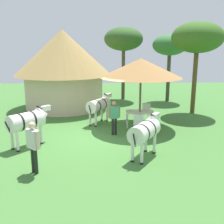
% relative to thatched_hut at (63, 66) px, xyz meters
% --- Properties ---
extents(ground_plane, '(36.00, 36.00, 0.00)m').
position_rel_thatched_hut_xyz_m(ground_plane, '(2.09, -6.00, -2.70)').
color(ground_plane, '#427635').
extents(thatched_hut, '(6.05, 6.05, 4.91)m').
position_rel_thatched_hut_xyz_m(thatched_hut, '(0.00, 0.00, 0.00)').
color(thatched_hut, beige).
rests_on(thatched_hut, ground_plane).
extents(shade_umbrella, '(3.95, 3.95, 3.34)m').
position_rel_thatched_hut_xyz_m(shade_umbrella, '(4.29, -4.30, 0.18)').
color(shade_umbrella, brown).
rests_on(shade_umbrella, ground_plane).
extents(patio_dining_table, '(1.41, 0.94, 0.74)m').
position_rel_thatched_hut_xyz_m(patio_dining_table, '(4.29, -4.30, -2.05)').
color(patio_dining_table, silver).
rests_on(patio_dining_table, ground_plane).
extents(patio_chair_east_end, '(0.57, 0.56, 0.90)m').
position_rel_thatched_hut_xyz_m(patio_chair_east_end, '(4.78, -3.18, -2.18)').
color(patio_chair_east_end, white).
rests_on(patio_chair_east_end, ground_plane).
extents(patio_chair_near_lawn, '(0.51, 0.49, 0.90)m').
position_rel_thatched_hut_xyz_m(patio_chair_near_lawn, '(4.06, -5.50, -2.18)').
color(patio_chair_near_lawn, silver).
rests_on(patio_chair_near_lawn, ground_plane).
extents(guest_beside_umbrella, '(0.54, 0.30, 1.54)m').
position_rel_thatched_hut_xyz_m(guest_beside_umbrella, '(2.95, -5.63, -1.77)').
color(guest_beside_umbrella, black).
rests_on(guest_beside_umbrella, ground_plane).
extents(standing_watcher, '(0.47, 0.47, 1.67)m').
position_rel_thatched_hut_xyz_m(standing_watcher, '(0.28, -9.32, -1.70)').
color(standing_watcher, black).
rests_on(standing_watcher, ground_plane).
extents(zebra_nearest_camera, '(1.58, 1.71, 1.58)m').
position_rel_thatched_hut_xyz_m(zebra_nearest_camera, '(-0.54, -6.94, -1.67)').
color(zebra_nearest_camera, silver).
rests_on(zebra_nearest_camera, ground_plane).
extents(zebra_by_umbrella, '(1.35, 1.89, 1.50)m').
position_rel_thatched_hut_xyz_m(zebra_by_umbrella, '(2.27, -3.74, -1.74)').
color(zebra_by_umbrella, silver).
rests_on(zebra_by_umbrella, ground_plane).
extents(zebra_toward_hut, '(1.41, 1.84, 1.51)m').
position_rel_thatched_hut_xyz_m(zebra_toward_hut, '(3.92, -8.19, -1.73)').
color(zebra_toward_hut, silver).
rests_on(zebra_toward_hut, ground_plane).
extents(acacia_tree_behind_hut, '(2.93, 2.93, 5.26)m').
position_rel_thatched_hut_xyz_m(acacia_tree_behind_hut, '(7.84, -1.71, 1.64)').
color(acacia_tree_behind_hut, '#51431F').
rests_on(acacia_tree_behind_hut, ground_plane).
extents(acacia_tree_left_background, '(2.81, 2.81, 5.26)m').
position_rel_thatched_hut_xyz_m(acacia_tree_left_background, '(4.01, 2.80, 1.67)').
color(acacia_tree_left_background, brown).
rests_on(acacia_tree_left_background, ground_plane).
extents(acacia_tree_right_background, '(2.43, 2.43, 4.72)m').
position_rel_thatched_hut_xyz_m(acacia_tree_right_background, '(7.21, 2.01, 1.23)').
color(acacia_tree_right_background, '#40412B').
rests_on(acacia_tree_right_background, ground_plane).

